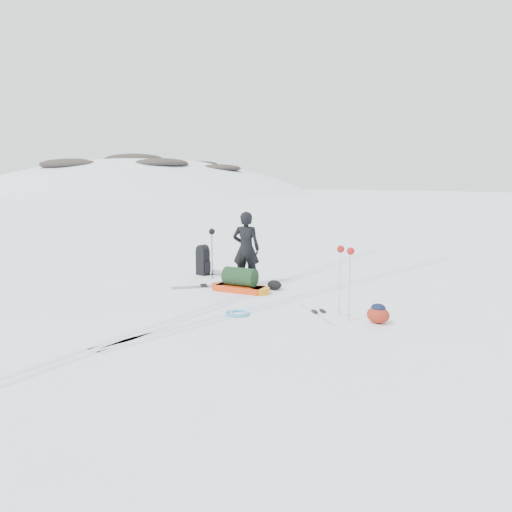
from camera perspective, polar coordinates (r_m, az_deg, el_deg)
The scene contains 13 objects.
ground at distance 12.53m, azimuth -0.61°, elevation -4.34°, with size 200.00×200.00×0.00m, color white.
ski_tracks at distance 12.88m, azimuth 3.92°, elevation -3.96°, with size 3.38×17.97×0.01m.
skier at distance 13.31m, azimuth -1.14°, elevation 0.83°, with size 0.73×0.48×2.00m, color black.
pulk_sled at distance 12.72m, azimuth -1.82°, elevation -3.04°, with size 1.67×0.72×0.62m.
expedition_rucksack at distance 14.91m, azimuth -5.84°, elevation -0.58°, with size 0.97×0.52×0.91m.
ski_poles_black at distance 14.31m, azimuth -5.07°, elevation 2.11°, with size 0.18×0.18×1.45m.
ski_poles_silver at distance 10.24m, azimuth 10.17°, elevation -0.27°, with size 0.45×0.30×1.51m.
touring_skis_grey at distance 13.37m, azimuth -5.98°, elevation -3.47°, with size 1.29×1.45×0.06m.
touring_skis_white at distance 10.85m, azimuth 7.16°, elevation -6.43°, with size 1.65×1.34×0.07m.
rope_coil at distance 10.67m, azimuth -2.07°, elevation -6.53°, with size 0.62×0.62×0.06m.
small_daypack at distance 10.30m, azimuth 13.78°, elevation -6.42°, with size 0.52×0.42×0.40m.
thermos_pair at distance 14.70m, azimuth -2.98°, elevation -1.84°, with size 0.26×0.19×0.27m.
stuff_sack at distance 12.96m, azimuth 2.12°, elevation -3.32°, with size 0.48×0.42×0.25m.
Camera 1 is at (7.36, -9.72, 2.88)m, focal length 35.00 mm.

